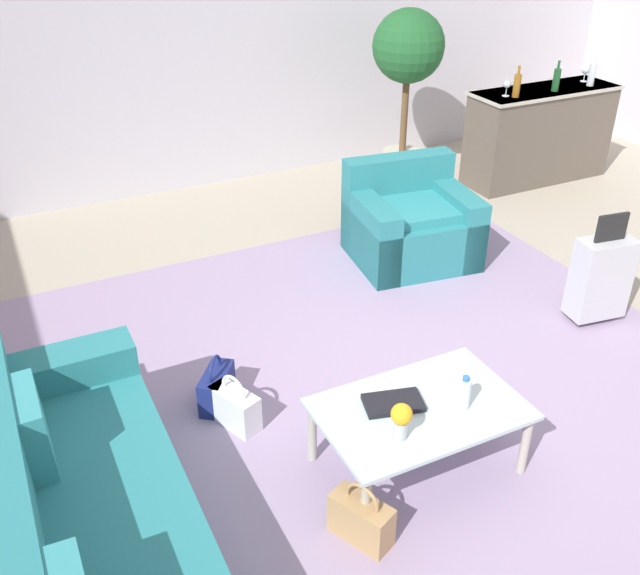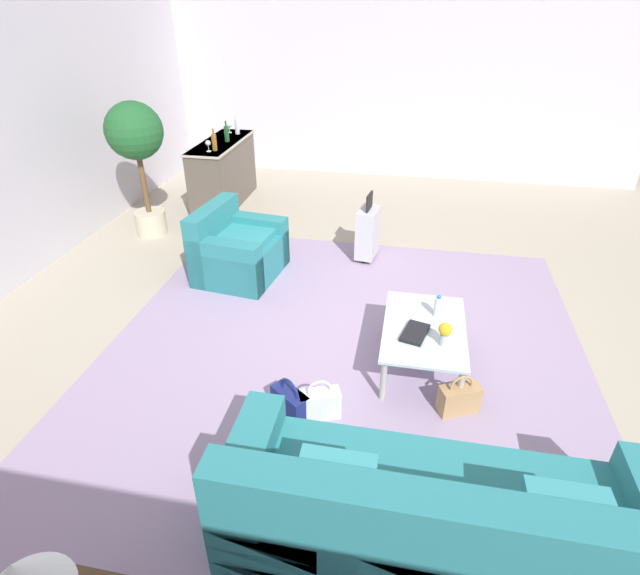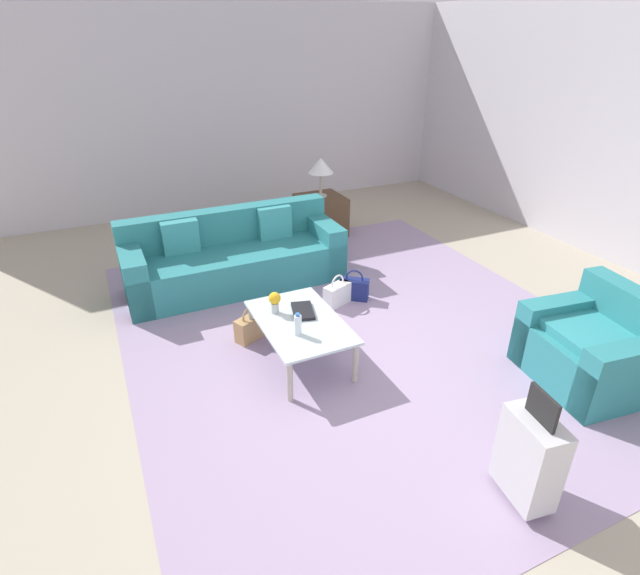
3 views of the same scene
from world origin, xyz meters
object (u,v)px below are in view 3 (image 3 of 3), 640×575
object	(u,v)px
couch	(233,259)
flower_vase	(275,301)
coffee_table	(300,325)
handbag_white	(337,294)
handbag_tan	(251,327)
armchair	(596,350)
side_table	(321,215)
coffee_table_book	(303,311)
table_lamp	(321,167)
water_bottle	(298,325)
handbag_navy	(354,288)
suitcase_silver	(530,457)

from	to	relation	value
couch	flower_vase	size ratio (longest dim) A/B	12.08
coffee_table	handbag_white	xyz separation A→B (m)	(-0.78, 0.76, -0.24)
flower_vase	handbag_tan	xyz separation A→B (m)	(-0.30, -0.15, -0.41)
armchair	side_table	bearing A→B (deg)	-170.81
coffee_table_book	armchair	bearing A→B (deg)	70.44
side_table	table_lamp	bearing A→B (deg)	180.00
coffee_table_book	table_lamp	distance (m)	3.08
handbag_tan	table_lamp	bearing A→B (deg)	141.68
table_lamp	handbag_white	world-z (taller)	table_lamp
water_bottle	handbag_white	xyz separation A→B (m)	(-0.98, 0.86, -0.38)
armchair	handbag_tan	size ratio (longest dim) A/B	2.95
flower_vase	handbag_white	world-z (taller)	flower_vase
water_bottle	coffee_table_book	bearing A→B (deg)	150.64
coffee_table	handbag_white	bearing A→B (deg)	135.55
coffee_table_book	handbag_navy	distance (m)	1.18
armchair	coffee_table_book	xyz separation A→B (m)	(-1.43, -2.08, 0.14)
coffee_table_book	handbag_tan	bearing A→B (deg)	-121.30
handbag_navy	table_lamp	bearing A→B (deg)	165.64
flower_vase	side_table	world-z (taller)	flower_vase
armchair	coffee_table_book	world-z (taller)	armchair
handbag_white	side_table	bearing A→B (deg)	160.01
coffee_table	coffee_table_book	world-z (taller)	coffee_table_book
handbag_navy	handbag_white	bearing A→B (deg)	-81.31
coffee_table_book	table_lamp	xyz separation A→B (m)	(-2.68, 1.42, 0.56)
handbag_white	handbag_tan	distance (m)	1.10
side_table	handbag_tan	size ratio (longest dim) A/B	1.75
side_table	coffee_table	bearing A→B (deg)	-28.18
coffee_table_book	couch	bearing A→B (deg)	-158.98
coffee_table	suitcase_silver	distance (m)	2.12
coffee_table	table_lamp	bearing A→B (deg)	151.82
handbag_white	coffee_table_book	bearing A→B (deg)	-46.07
coffee_table	water_bottle	xyz separation A→B (m)	(0.20, -0.10, 0.14)
couch	side_table	distance (m)	1.89
water_bottle	handbag_tan	xyz separation A→B (m)	(-0.72, -0.20, -0.38)
side_table	suitcase_silver	world-z (taller)	suitcase_silver
couch	flower_vase	world-z (taller)	couch
coffee_table_book	suitcase_silver	distance (m)	2.21
couch	coffee_table	distance (m)	1.79
coffee_table	water_bottle	bearing A→B (deg)	-26.57
suitcase_silver	handbag_white	distance (m)	2.79
handbag_tan	coffee_table	bearing A→B (deg)	30.28
handbag_navy	flower_vase	bearing A→B (deg)	-62.49
side_table	handbag_white	distance (m)	2.16
coffee_table_book	flower_vase	size ratio (longest dim) A/B	1.52
handbag_white	handbag_tan	size ratio (longest dim) A/B	1.00
coffee_table_book	handbag_navy	bearing A→B (deg)	142.16
couch	side_table	size ratio (longest dim) A/B	3.95
coffee_table	table_lamp	size ratio (longest dim) A/B	1.98
handbag_tan	couch	bearing A→B (deg)	170.92
table_lamp	handbag_tan	size ratio (longest dim) A/B	1.54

